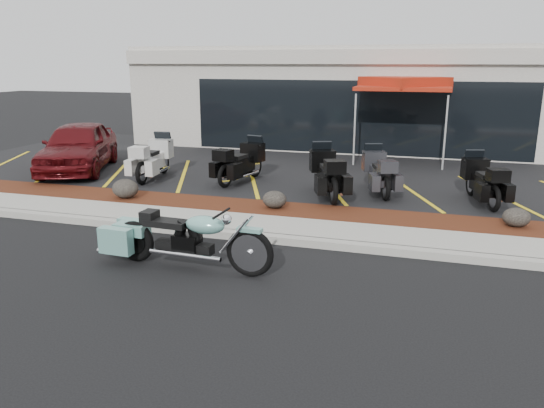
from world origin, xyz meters
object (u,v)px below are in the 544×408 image
(hero_cruiser, at_px, (250,246))
(popup_canopy, at_px, (404,85))
(touring_white, at_px, (163,153))
(parked_car, at_px, (78,146))
(traffic_cone, at_px, (331,161))

(hero_cruiser, xyz_separation_m, popup_canopy, (1.72, 10.92, 2.14))
(touring_white, distance_m, popup_canopy, 8.27)
(parked_car, relative_size, popup_canopy, 1.42)
(hero_cruiser, distance_m, traffic_cone, 8.67)
(parked_car, distance_m, traffic_cone, 7.90)
(parked_car, relative_size, traffic_cone, 8.95)
(parked_car, bearing_deg, traffic_cone, -3.32)
(traffic_cone, bearing_deg, touring_white, -155.49)
(touring_white, height_order, traffic_cone, touring_white)
(parked_car, bearing_deg, popup_canopy, 4.89)
(hero_cruiser, bearing_deg, traffic_cone, 94.51)
(traffic_cone, bearing_deg, hero_cruiser, -88.25)
(popup_canopy, bearing_deg, parked_car, -155.39)
(touring_white, distance_m, traffic_cone, 5.23)
(traffic_cone, xyz_separation_m, popup_canopy, (1.98, 2.25, 2.29))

